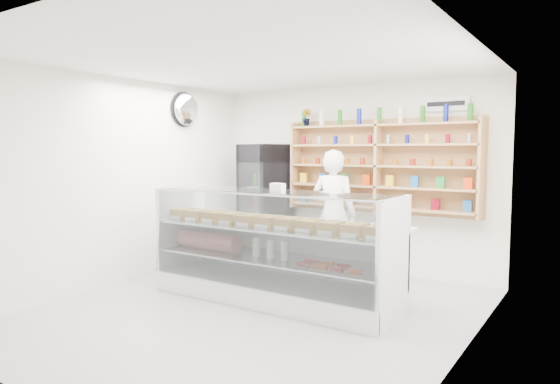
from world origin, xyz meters
The scene contains 8 objects.
room centered at (0.00, 0.00, 1.40)m, with size 5.00×5.00×5.00m.
display_counter centered at (-0.06, 0.47, 0.37)m, with size 3.08×0.92×1.34m.
shop_worker centered at (0.02, 1.88, 0.92)m, with size 0.67×0.44×1.83m, color white.
drinks_cooler centered at (-1.35, 2.14, 0.96)m, with size 0.84×0.83×1.92m.
wall_shelving centered at (0.50, 2.34, 1.59)m, with size 2.84×0.28×1.33m.
potted_plant centered at (-0.70, 2.34, 2.33)m, with size 0.15×0.12×0.27m, color #1E6626.
security_mirror centered at (-2.17, 1.20, 2.45)m, with size 0.15×0.50×0.50m, color silver.
wall_sign centered at (1.40, 2.47, 2.45)m, with size 0.62×0.03×0.20m, color white.
Camera 1 is at (3.28, -4.44, 1.82)m, focal length 32.00 mm.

